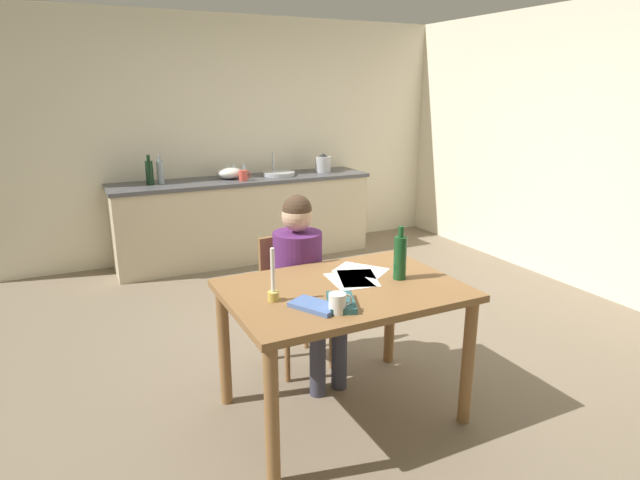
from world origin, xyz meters
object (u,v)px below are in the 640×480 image
(book_cookery, at_px, (341,302))
(bottle_oil, at_px, (149,172))
(book_magazine, at_px, (315,306))
(coffee_mug, at_px, (338,303))
(person_seated, at_px, (303,275))
(wine_glass_back_left, at_px, (227,167))
(mixing_bowl, at_px, (230,173))
(wine_glass_by_kettle, at_px, (233,167))
(teacup_on_counter, at_px, (243,175))
(candlestick, at_px, (273,286))
(bottle_vinegar, at_px, (160,172))
(dining_table, at_px, (343,306))
(wine_bottle_on_table, at_px, (400,257))
(sink_unit, at_px, (279,173))
(wine_glass_near_sink, at_px, (243,166))
(chair_at_table, at_px, (292,294))
(stovetop_kettle, at_px, (323,164))

(book_cookery, distance_m, bottle_oil, 3.37)
(book_magazine, bearing_deg, coffee_mug, -79.97)
(person_seated, distance_m, bottle_oil, 2.65)
(wine_glass_back_left, bearing_deg, mixing_bowl, -94.61)
(person_seated, height_order, wine_glass_by_kettle, person_seated)
(teacup_on_counter, bearing_deg, candlestick, -105.46)
(coffee_mug, bearing_deg, bottle_vinegar, 93.84)
(dining_table, distance_m, teacup_on_counter, 2.98)
(wine_bottle_on_table, distance_m, sink_unit, 3.16)
(person_seated, height_order, wine_bottle_on_table, person_seated)
(wine_bottle_on_table, height_order, mixing_bowl, wine_bottle_on_table)
(bottle_vinegar, bearing_deg, coffee_mug, -86.16)
(person_seated, relative_size, bottle_oil, 3.98)
(dining_table, relative_size, wine_glass_near_sink, 8.36)
(wine_glass_near_sink, distance_m, wine_glass_by_kettle, 0.11)
(coffee_mug, distance_m, wine_bottle_on_table, 0.61)
(book_cookery, height_order, wine_bottle_on_table, wine_bottle_on_table)
(wine_bottle_on_table, bearing_deg, bottle_oil, 105.64)
(book_magazine, distance_m, sink_unit, 3.48)
(book_cookery, bearing_deg, person_seated, 102.01)
(chair_at_table, height_order, book_cookery, chair_at_table)
(person_seated, bearing_deg, coffee_mug, -102.70)
(coffee_mug, distance_m, bottle_oil, 3.43)
(sink_unit, distance_m, mixing_bowl, 0.56)
(dining_table, relative_size, book_cookery, 5.17)
(wine_bottle_on_table, distance_m, mixing_bowl, 3.15)
(person_seated, distance_m, teacup_on_counter, 2.45)
(mixing_bowl, bearing_deg, book_magazine, -99.76)
(dining_table, distance_m, wine_glass_by_kettle, 3.28)
(book_magazine, bearing_deg, wine_glass_near_sink, 49.27)
(wine_bottle_on_table, bearing_deg, coffee_mug, -153.65)
(dining_table, relative_size, wine_glass_by_kettle, 8.36)
(coffee_mug, height_order, stovetop_kettle, stovetop_kettle)
(candlestick, distance_m, book_magazine, 0.24)
(candlestick, height_order, bottle_oil, bottle_oil)
(person_seated, relative_size, bottle_vinegar, 4.03)
(candlestick, bearing_deg, person_seated, 53.20)
(bottle_vinegar, bearing_deg, mixing_bowl, 0.82)
(bottle_oil, distance_m, teacup_on_counter, 0.95)
(wine_bottle_on_table, height_order, wine_glass_back_left, wine_bottle_on_table)
(chair_at_table, bearing_deg, wine_glass_near_sink, 78.69)
(wine_glass_near_sink, bearing_deg, dining_table, -98.74)
(dining_table, relative_size, coffee_mug, 10.20)
(wine_glass_near_sink, bearing_deg, sink_unit, -22.06)
(book_magazine, xyz_separation_m, wine_glass_back_left, (0.58, 3.44, 0.21))
(coffee_mug, relative_size, book_magazine, 0.51)
(bottle_vinegar, relative_size, mixing_bowl, 1.08)
(wine_glass_by_kettle, relative_size, teacup_on_counter, 1.18)
(book_cookery, xyz_separation_m, stovetop_kettle, (1.54, 3.32, 0.20))
(stovetop_kettle, relative_size, teacup_on_counter, 1.69)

